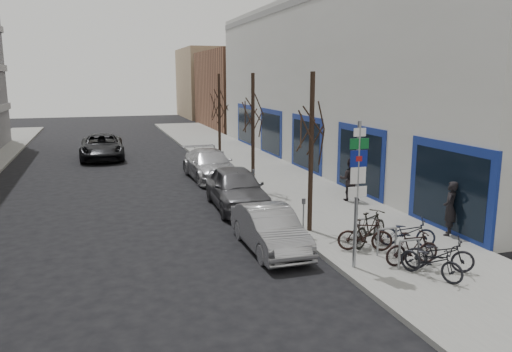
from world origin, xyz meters
TOP-DOWN VIEW (x-y plane):
  - ground at (0.00, 0.00)m, footprint 120.00×120.00m
  - sidewalk_east at (4.50, 10.00)m, footprint 5.00×70.00m
  - commercial_building at (17.00, 16.00)m, footprint 20.00×32.00m
  - brick_building_far at (13.00, 40.00)m, footprint 12.00×14.00m
  - tan_building_far at (13.50, 55.00)m, footprint 13.00×12.00m
  - highway_sign_pole at (2.40, -0.01)m, footprint 0.55×0.10m
  - bike_rack at (3.80, 0.60)m, footprint 0.66×2.26m
  - tree_near at (2.60, 3.50)m, footprint 1.80×1.80m
  - tree_mid at (2.60, 10.00)m, footprint 1.80×1.80m
  - tree_far at (2.60, 16.50)m, footprint 1.80×1.80m
  - meter_front at (2.15, 3.00)m, footprint 0.10×0.08m
  - meter_mid at (2.15, 8.50)m, footprint 0.10×0.08m
  - meter_back at (2.15, 14.00)m, footprint 0.10×0.08m
  - bike_near_left at (3.97, -1.25)m, footprint 1.25×1.82m
  - bike_near_right at (4.02, -0.34)m, footprint 1.67×0.57m
  - bike_mid_curb at (4.81, 1.07)m, footprint 1.78×1.22m
  - bike_mid_inner at (3.76, 1.49)m, footprint 1.90×1.42m
  - bike_far_curb at (4.47, -0.92)m, footprint 1.84×1.40m
  - bike_far_inner at (3.36, 1.09)m, footprint 1.73×1.07m
  - parked_car_front at (0.78, 2.45)m, footprint 1.45×4.13m
  - parked_car_mid at (1.16, 7.68)m, footprint 2.19×5.03m
  - parked_car_back at (1.40, 13.81)m, footprint 2.33×5.38m
  - lane_car at (-3.92, 22.47)m, footprint 2.80×5.89m
  - pedestrian_near at (6.80, 1.62)m, footprint 0.78×0.77m
  - pedestrian_far at (5.92, 6.87)m, footprint 0.82×0.75m

SIDE VIEW (x-z plane):
  - ground at x=0.00m, z-range 0.00..0.00m
  - sidewalk_east at x=4.50m, z-range 0.00..0.15m
  - bike_near_right at x=4.02m, z-range 0.15..1.15m
  - bike_far_inner at x=3.36m, z-range 0.15..1.16m
  - bike_rack at x=3.80m, z-range 0.24..1.07m
  - bike_mid_curb at x=4.81m, z-range 0.15..1.20m
  - parked_car_front at x=0.78m, z-range 0.00..1.36m
  - bike_near_left at x=3.97m, z-range 0.15..1.23m
  - bike_far_curb at x=4.47m, z-range 0.15..1.26m
  - bike_mid_inner at x=3.76m, z-range 0.15..1.29m
  - parked_car_back at x=1.40m, z-range 0.00..1.54m
  - lane_car at x=-3.92m, z-range 0.00..1.62m
  - parked_car_mid at x=1.16m, z-range 0.00..1.69m
  - meter_front at x=2.15m, z-range 0.28..1.55m
  - meter_mid at x=2.15m, z-range 0.28..1.55m
  - meter_back at x=2.15m, z-range 0.28..1.55m
  - pedestrian_near at x=6.80m, z-range 0.15..1.97m
  - pedestrian_far at x=5.92m, z-range 0.15..1.99m
  - highway_sign_pole at x=2.40m, z-range 0.36..4.56m
  - brick_building_far at x=13.00m, z-range 0.00..8.00m
  - tree_near at x=2.60m, z-range 1.35..6.85m
  - tree_mid at x=2.60m, z-range 1.35..6.85m
  - tree_far at x=2.60m, z-range 1.35..6.85m
  - tan_building_far at x=13.50m, z-range 0.00..9.00m
  - commercial_building at x=17.00m, z-range 0.00..10.00m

